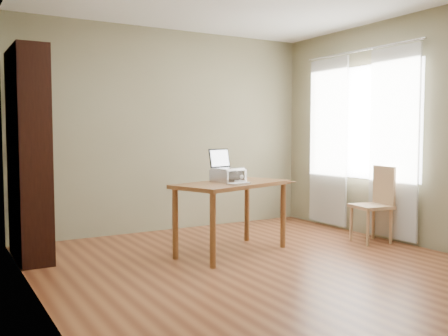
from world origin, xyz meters
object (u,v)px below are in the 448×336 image
at_px(desk, 232,193).
at_px(cat, 228,176).
at_px(keyboard, 239,184).
at_px(chair, 375,201).
at_px(bookshelf, 29,155).
at_px(laptop, 225,164).

height_order(desk, cat, cat).
bearing_deg(keyboard, desk, 60.83).
height_order(cat, chair, cat).
bearing_deg(keyboard, bookshelf, 134.54).
relative_size(bookshelf, desk, 1.50).
distance_m(bookshelf, laptop, 2.00).
relative_size(laptop, keyboard, 1.30).
relative_size(keyboard, cat, 0.58).
relative_size(bookshelf, keyboard, 7.68).
xyz_separation_m(bookshelf, chair, (3.60, -1.19, -0.58)).
bearing_deg(cat, desk, -111.06).
xyz_separation_m(bookshelf, laptop, (1.87, -0.68, -0.11)).
xyz_separation_m(keyboard, chair, (1.78, -0.15, -0.29)).
height_order(bookshelf, keyboard, bookshelf).
distance_m(bookshelf, chair, 3.84).
relative_size(desk, chair, 1.59).
bearing_deg(cat, laptop, 122.54).
bearing_deg(laptop, keyboard, -116.74).
bearing_deg(desk, keyboard, -121.70).
bearing_deg(cat, bookshelf, 149.27).
distance_m(laptop, keyboard, 0.40).
distance_m(desk, chair, 1.77).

